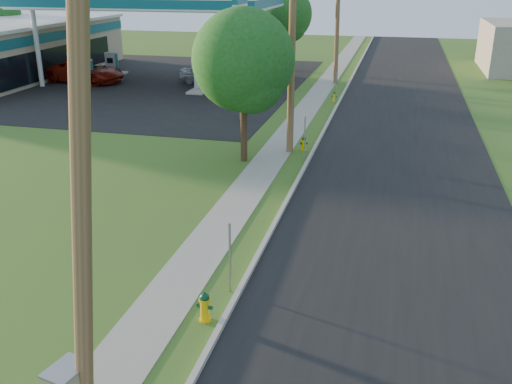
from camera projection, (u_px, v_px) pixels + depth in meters
The scene contains 24 objects.
road at pixel (398, 221), 19.49m from camera, with size 8.00×120.00×0.02m, color black.
curb at pixel (283, 208), 20.37m from camera, with size 0.15×120.00×0.15m, color #A4A296.
sidewalk at pixel (236, 205), 20.78m from camera, with size 1.50×120.00×0.03m, color gray.
forecourt at pixel (130, 82), 44.01m from camera, with size 26.00×28.00×0.02m, color black.
utility_pole_near at pixel (81, 188), 8.95m from camera, with size 1.40×0.32×9.48m.
utility_pole_mid at pixel (292, 45), 25.18m from camera, with size 1.40×0.32×9.80m.
utility_pole_far at pixel (337, 18), 41.52m from camera, with size 1.40×0.32×9.50m.
sign_post_near at pixel (230, 258), 14.84m from camera, with size 0.05×0.04×2.00m, color gray.
sign_post_mid at pixel (305, 138), 25.52m from camera, with size 0.05×0.04×2.00m, color gray.
sign_post_far at pixel (336, 88), 36.55m from camera, with size 0.05×0.04×2.00m, color gray.
gas_canopy at pixel (149, 2), 41.43m from camera, with size 18.18×9.18×6.40m.
fuel_pump_nw at pixel (87, 75), 42.51m from camera, with size 1.20×3.20×1.90m.
fuel_pump_ne at pixel (201, 81), 40.48m from camera, with size 1.20×3.20×1.90m.
fuel_pump_sw at pixel (112, 67), 46.13m from camera, with size 1.20×3.20×1.90m.
fuel_pump_se at pixel (218, 72), 44.10m from camera, with size 1.20×3.20×1.90m.
convenience_store at pixel (2, 49), 45.72m from camera, with size 10.40×22.40×4.25m.
price_pylon at pixel (240, 22), 30.86m from camera, with size 0.34×2.04×6.85m.
tree_verge at pixel (245, 65), 24.08m from camera, with size 4.40×4.40×6.67m.
tree_lot at pixel (286, 17), 47.64m from camera, with size 4.55×4.55×6.90m.
hydrant_near at pixel (205, 307), 13.81m from camera, with size 0.41×0.37×0.80m.
hydrant_mid at pixel (304, 144), 27.04m from camera, with size 0.36×0.32×0.70m.
hydrant_far at pixel (334, 97), 37.26m from camera, with size 0.35×0.31×0.67m.
car_red at pixel (86, 72), 43.43m from camera, with size 2.78×6.03×1.68m, color maroon.
car_silver at pixel (207, 74), 43.13m from camera, with size 1.70×4.23×1.44m, color #B9BCC1.
Camera 1 is at (4.10, -8.46, 7.98)m, focal length 40.00 mm.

